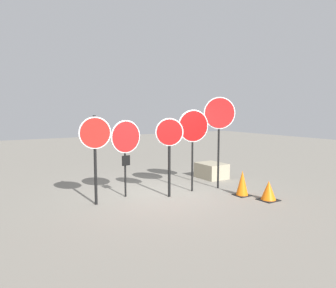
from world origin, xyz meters
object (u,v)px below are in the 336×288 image
object	(u,v)px
stop_sign_1	(126,141)
stop_sign_3	(193,130)
traffic_cone_1	(242,183)
stop_sign_2	(169,141)
stop_sign_4	(219,119)
traffic_cone_0	(269,191)
storage_crate	(211,171)
stop_sign_0	(95,141)

from	to	relation	value
stop_sign_1	stop_sign_3	xyz separation A→B (m)	(1.89, -0.45, 0.24)
stop_sign_3	traffic_cone_1	size ratio (longest dim) A/B	3.40
stop_sign_1	stop_sign_2	world-z (taller)	stop_sign_2
stop_sign_3	stop_sign_4	bearing A→B (deg)	4.71
traffic_cone_0	traffic_cone_1	distance (m)	0.75
storage_crate	stop_sign_4	bearing A→B (deg)	-121.64
stop_sign_1	storage_crate	xyz separation A→B (m)	(3.55, 0.73, -1.28)
stop_sign_1	stop_sign_2	xyz separation A→B (m)	(0.99, -0.61, -0.01)
storage_crate	stop_sign_3	bearing A→B (deg)	-144.58
stop_sign_1	storage_crate	world-z (taller)	stop_sign_1
traffic_cone_0	traffic_cone_1	xyz separation A→B (m)	(-0.25, 0.71, 0.09)
traffic_cone_0	traffic_cone_1	world-z (taller)	traffic_cone_1
traffic_cone_0	stop_sign_1	bearing A→B (deg)	143.50
stop_sign_1	storage_crate	bearing A→B (deg)	6.01
traffic_cone_0	stop_sign_0	bearing A→B (deg)	153.72
stop_sign_0	traffic_cone_1	world-z (taller)	stop_sign_0
stop_sign_0	stop_sign_2	distance (m)	1.96
stop_sign_0	stop_sign_3	xyz separation A→B (m)	(2.83, -0.17, 0.18)
storage_crate	stop_sign_1	bearing A→B (deg)	-168.40
stop_sign_3	traffic_cone_1	bearing A→B (deg)	-37.65
stop_sign_3	stop_sign_4	distance (m)	0.92
stop_sign_2	stop_sign_3	world-z (taller)	stop_sign_3
stop_sign_2	traffic_cone_1	world-z (taller)	stop_sign_2
stop_sign_1	stop_sign_4	xyz separation A→B (m)	(2.74, -0.57, 0.54)
stop_sign_1	stop_sign_3	world-z (taller)	stop_sign_3
stop_sign_1	stop_sign_2	bearing A→B (deg)	-37.22
storage_crate	traffic_cone_0	bearing A→B (deg)	-100.00
stop_sign_1	storage_crate	distance (m)	3.84
stop_sign_1	stop_sign_4	distance (m)	2.85
stop_sign_2	stop_sign_4	size ratio (longest dim) A/B	0.78
stop_sign_4	traffic_cone_1	xyz separation A→B (m)	(0.03, -0.96, -1.73)
stop_sign_3	traffic_cone_0	distance (m)	2.61
stop_sign_4	traffic_cone_0	size ratio (longest dim) A/B	5.31
stop_sign_1	traffic_cone_1	xyz separation A→B (m)	(2.78, -1.53, -1.19)
stop_sign_0	traffic_cone_0	size ratio (longest dim) A/B	4.33
stop_sign_2	storage_crate	distance (m)	3.15
traffic_cone_0	storage_crate	bearing A→B (deg)	80.00
stop_sign_4	storage_crate	xyz separation A→B (m)	(0.80, 1.30, -1.82)
stop_sign_3	traffic_cone_1	distance (m)	2.00
stop_sign_2	stop_sign_4	bearing A→B (deg)	28.43
stop_sign_4	storage_crate	size ratio (longest dim) A/B	2.75
stop_sign_2	stop_sign_0	bearing A→B (deg)	-162.40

